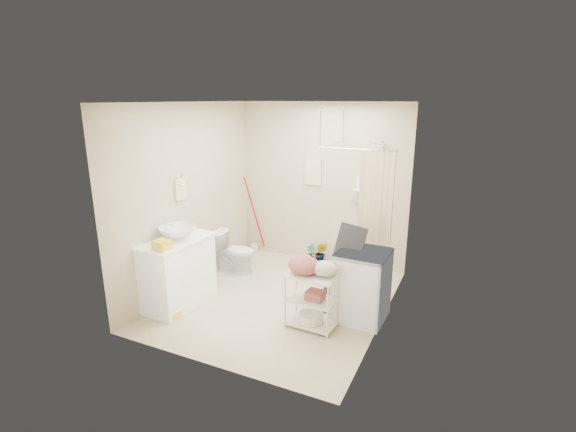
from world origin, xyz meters
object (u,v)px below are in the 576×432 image
washing_machine (362,285)px  toilet (235,252)px  laundry_rack (311,296)px  vanity (177,272)px

washing_machine → toilet: bearing=167.4°
toilet → laundry_rack: (1.70, -1.03, 0.07)m
toilet → vanity: bearing=169.3°
laundry_rack → toilet: bearing=151.5°
vanity → toilet: bearing=86.4°
toilet → laundry_rack: size_ratio=0.82×
washing_machine → laundry_rack: (-0.48, -0.46, -0.03)m
vanity → toilet: (0.12, 1.22, -0.12)m
vanity → washing_machine: bearing=18.0°
vanity → toilet: vanity is taller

